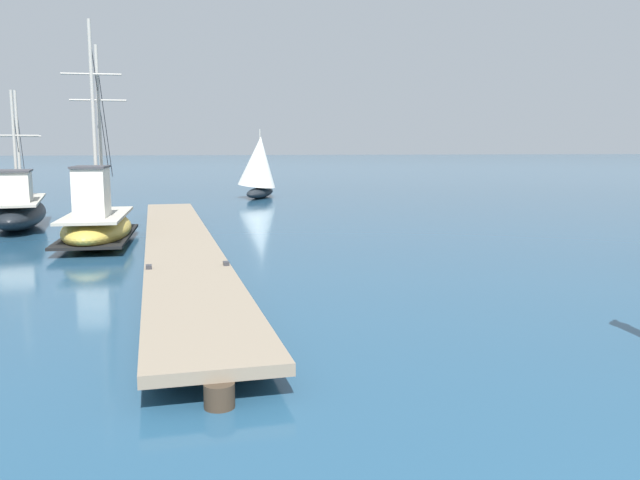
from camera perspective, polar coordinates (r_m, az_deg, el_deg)
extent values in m
cube|color=gray|center=(18.29, -12.20, -0.12)|extent=(3.53, 21.87, 0.16)
cylinder|color=#3D3023|center=(7.76, -8.82, -13.30)|extent=(0.36, 0.36, 0.29)
cylinder|color=#3D3023|center=(12.97, -11.20, -4.52)|extent=(0.36, 0.36, 0.29)
cylinder|color=#3D3023|center=(18.33, -12.18, -0.81)|extent=(0.36, 0.36, 0.29)
cylinder|color=#3D3023|center=(23.72, -12.71, 1.22)|extent=(0.36, 0.36, 0.29)
cylinder|color=#3D3023|center=(29.14, -13.05, 2.49)|extent=(0.36, 0.36, 0.29)
cube|color=#333338|center=(13.96, -14.77, -2.29)|extent=(0.14, 0.21, 0.08)
cube|color=#333338|center=(14.03, -8.23, -2.04)|extent=(0.14, 0.21, 0.08)
ellipsoid|color=gold|center=(20.89, -18.91, 0.91)|extent=(2.01, 5.25, 0.93)
cube|color=#B2AD9E|center=(20.84, -18.96, 2.07)|extent=(1.77, 4.73, 0.08)
cube|color=black|center=(20.92, -18.88, 0.35)|extent=(2.03, 5.15, 0.08)
cube|color=silver|center=(20.01, -19.38, 3.95)|extent=(0.90, 1.50, 1.41)
cube|color=#3D3D42|center=(19.97, -19.48, 6.06)|extent=(0.97, 1.62, 0.06)
cylinder|color=#B2ADA3|center=(21.01, -19.24, 10.06)|extent=(0.11, 0.11, 5.74)
cylinder|color=#B2ADA3|center=(21.10, -19.41, 13.55)|extent=(1.74, 0.09, 0.06)
cylinder|color=#333338|center=(22.56, -18.70, 10.67)|extent=(0.07, 2.98, 4.25)
cylinder|color=#B2ADA3|center=(22.16, -18.76, 9.25)|extent=(0.11, 0.11, 5.18)
cylinder|color=#B2ADA3|center=(22.20, -18.87, 11.51)|extent=(1.74, 0.09, 0.06)
cylinder|color=#333338|center=(23.56, -18.32, 9.82)|extent=(0.07, 2.70, 3.83)
ellipsoid|color=black|center=(26.22, -24.94, 2.13)|extent=(2.93, 6.59, 1.05)
cube|color=#B2AD9E|center=(26.18, -25.00, 3.19)|extent=(2.60, 5.92, 0.08)
cube|color=silver|center=(25.19, -25.27, 4.26)|extent=(1.41, 1.98, 1.03)
cube|color=#3D3D42|center=(25.17, -25.35, 5.50)|extent=(1.52, 2.14, 0.06)
cylinder|color=#B2ADA3|center=(26.42, -25.21, 7.56)|extent=(0.11, 0.11, 3.92)
cylinder|color=#B2ADA3|center=(26.42, -25.25, 8.28)|extent=(1.66, 0.35, 0.06)
cylinder|color=#333338|center=(27.47, -25.03, 7.98)|extent=(0.37, 2.02, 2.90)
cylinder|color=#B2ADA3|center=(27.84, -24.94, 7.68)|extent=(0.11, 0.11, 4.02)
cylinder|color=#B2ADA3|center=(27.85, -24.98, 8.25)|extent=(1.66, 0.35, 0.06)
cylinder|color=#333338|center=(28.93, -24.78, 8.08)|extent=(0.38, 2.07, 2.98)
ellipsoid|color=black|center=(37.59, -5.27, 4.17)|extent=(2.43, 4.41, 0.60)
cylinder|color=#B2ADA3|center=(37.60, -5.27, 7.14)|extent=(0.08, 0.08, 3.29)
cone|color=silver|center=(37.26, -5.40, 6.88)|extent=(2.99, 2.82, 3.01)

